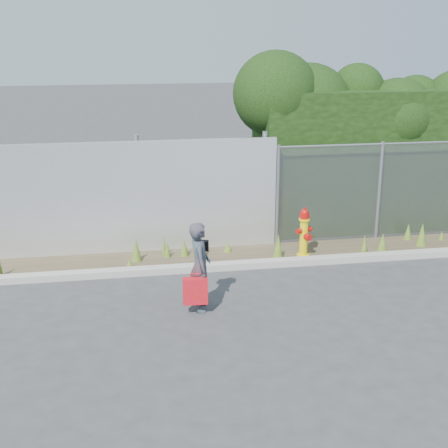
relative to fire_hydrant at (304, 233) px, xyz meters
The scene contains 10 objects.
ground 2.62m from the fire_hydrant, 122.34° to the right, with size 80.00×80.00×0.00m, color #373739.
curb 1.49m from the fire_hydrant, 164.65° to the right, with size 16.00×0.22×0.12m, color #9D988E.
weed_strip 1.16m from the fire_hydrant, 166.29° to the left, with size 16.00×1.34×0.51m.
corrugated_fence 4.74m from the fire_hydrant, 169.85° to the left, with size 8.50×0.21×2.30m.
chainlink_fence 3.04m from the fire_hydrant, 15.97° to the left, with size 6.50×0.07×2.05m.
hedge 3.61m from the fire_hydrant, 34.30° to the left, with size 7.87×2.04×3.81m.
fire_hydrant is the anchor object (origin of this frame).
woman 3.00m from the fire_hydrant, 138.95° to the right, with size 0.52×0.34×1.43m, color #105E68.
red_tote_bag 3.20m from the fire_hydrant, 137.45° to the right, with size 0.38×0.14×0.50m.
black_shoulder_bag 2.82m from the fire_hydrant, 142.01° to the right, with size 0.22×0.09×0.17m.
Camera 1 is at (-1.98, -8.70, 4.28)m, focal length 50.00 mm.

